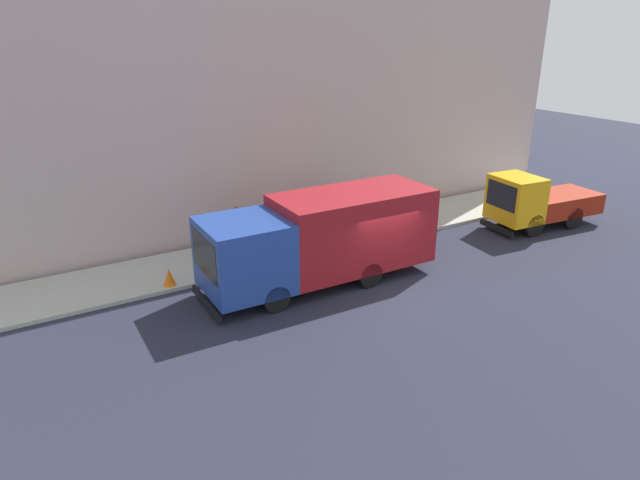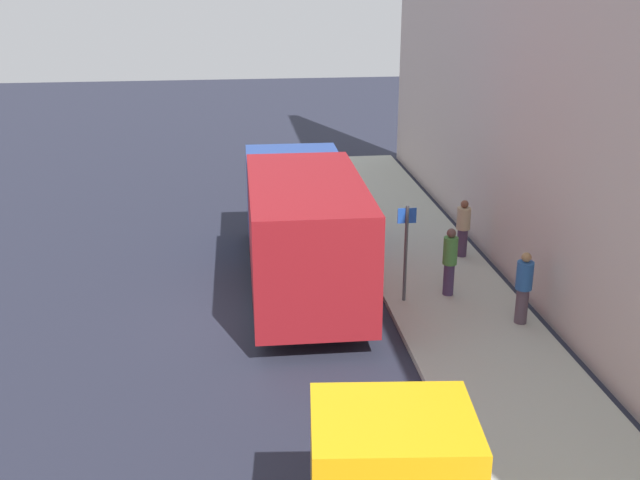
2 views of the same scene
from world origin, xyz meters
TOP-DOWN VIEW (x-y plane):
  - ground at (0.00, 0.00)m, footprint 80.00×80.00m
  - sidewalk at (4.61, 0.00)m, footprint 3.22×30.00m
  - building_facade at (6.72, 0.00)m, footprint 0.50×30.00m
  - large_utility_truck at (1.13, 1.84)m, footprint 2.71×8.33m
  - small_flatbed_truck at (1.18, -9.24)m, footprint 2.54×5.49m
  - pedestrian_walking at (5.67, 3.10)m, footprint 0.49×0.49m
  - pedestrian_standing at (4.57, 0.59)m, footprint 0.42×0.42m
  - pedestrian_third at (5.76, -1.12)m, footprint 0.47×0.47m
  - traffic_cone_orange at (3.32, 6.61)m, footprint 0.43×0.43m
  - street_sign_post at (3.43, 0.39)m, footprint 0.44×0.08m

SIDE VIEW (x-z plane):
  - ground at x=0.00m, z-range 0.00..0.00m
  - sidewalk at x=4.61m, z-range 0.00..0.14m
  - traffic_cone_orange at x=3.32m, z-range 0.14..0.75m
  - pedestrian_walking at x=5.67m, z-range 0.17..1.77m
  - pedestrian_third at x=5.76m, z-range 0.18..1.85m
  - pedestrian_standing at x=4.57m, z-range 0.19..1.88m
  - small_flatbed_truck at x=1.18m, z-range -0.07..2.37m
  - street_sign_post at x=3.43m, z-range 0.36..2.73m
  - large_utility_truck at x=1.13m, z-range 0.15..3.25m
  - building_facade at x=6.72m, z-range 0.00..12.70m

